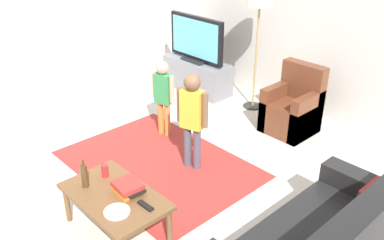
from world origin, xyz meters
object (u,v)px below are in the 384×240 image
Objects in this scene: coffee_table at (115,199)px; plate at (117,212)px; tv_stand at (197,75)px; child_center at (192,113)px; tv_remote at (145,206)px; floor_lamp at (260,2)px; soda_can at (105,171)px; bottle at (84,176)px; book_stack at (128,187)px; armchair at (293,110)px; tv at (196,39)px; child_near_tv at (163,92)px.

plate reaches higher than coffee_table.
tv_stand is 1.06× the size of child_center.
tv_remote is 0.24m from plate.
floor_lamp reaches higher than coffee_table.
tv_stand is at bearing 121.03° from soda_can.
bottle is at bearing -84.81° from soda_can.
bottle is at bearing -87.76° from child_center.
tv_stand is 2.36m from child_center.
book_stack is at bearing 125.38° from plate.
armchair is at bearing -12.94° from floor_lamp.
book_stack is (0.14, -2.73, 0.17)m from armchair.
plate is at bearing -53.65° from tv.
tv_remote is (0.27, -0.02, -0.04)m from book_stack.
soda_can is at bearing -58.90° from child_near_tv.
tv_remote is at bearing -60.37° from child_center.
armchair reaches higher than tv_stand.
child_center reaches higher than bottle.
child_center is at bearing -71.94° from floor_lamp.
plate is at bearing -67.97° from child_center.
coffee_table is at bearing -75.05° from child_center.
armchair is 5.29× the size of tv_remote.
armchair is 0.51× the size of floor_lamp.
soda_can reaches higher than tv_stand.
plate is at bearing -54.62° from book_stack.
armchair is 2.76m from soda_can.
tv_stand is at bearing 178.81° from armchair.
child_near_tv is 3.55× the size of bottle.
tv is 1.97m from armchair.
plate is at bearing -84.15° from armchair.
child_near_tv is 1.01× the size of coffee_table.
bottle is at bearing -162.24° from tv_remote.
tv_stand is at bearing 90.00° from tv.
tv_remote is (0.65, -1.15, -0.25)m from child_center.
child_near_tv reaches higher than coffee_table.
tv reaches higher than tv_stand.
armchair is at bearing -1.19° from tv_stand.
armchair is at bearing -0.56° from tv.
soda_can is (0.85, -1.41, -0.13)m from child_near_tv.
tv_stand is at bearing 120.95° from child_near_tv.
child_center is at bearing 92.24° from bottle.
child_near_tv is (-0.24, -1.52, -0.94)m from floor_lamp.
book_stack reaches higher than tv_remote.
child_center is (0.82, -0.26, 0.08)m from child_near_tv.
child_center is 1.17m from soda_can.
child_near_tv is 1.85m from book_stack.
bottle is at bearing -144.69° from book_stack.
soda_can is at bearing 161.57° from coffee_table.
book_stack is (1.21, -1.40, -0.14)m from child_near_tv.
floor_lamp is 1.80m from child_near_tv.
child_center is 1.38m from bottle.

